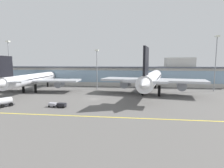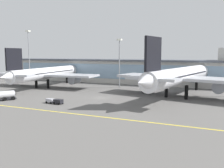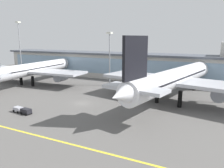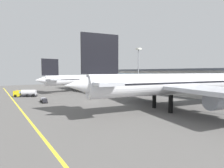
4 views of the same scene
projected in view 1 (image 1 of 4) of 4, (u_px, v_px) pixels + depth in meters
ground_plane at (93, 99)px, 68.24m from camera, size 195.71×195.71×0.00m
taxiway_centreline_stripe at (74, 116)px, 46.57m from camera, size 156.57×0.50×0.01m
terminal_building at (112, 75)px, 109.21m from camera, size 142.80×14.00×16.81m
airliner_near_left at (32, 79)px, 84.98m from camera, size 45.57×51.77×16.37m
airliner_near_right at (152, 79)px, 77.13m from camera, size 45.23×57.84×18.87m
baggage_tug_near at (58, 105)px, 55.51m from camera, size 5.73×2.25×1.40m
apron_light_mast_west at (216, 56)px, 84.62m from camera, size 1.80×1.80×26.64m
apron_light_mast_centre at (9, 57)px, 101.49m from camera, size 1.80×1.80×26.18m
apron_light_mast_east at (97, 63)px, 91.60m from camera, size 1.80×1.80×20.54m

